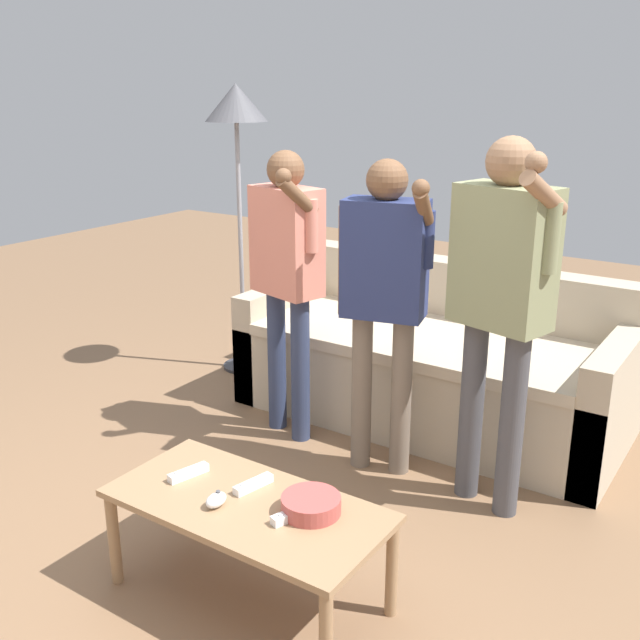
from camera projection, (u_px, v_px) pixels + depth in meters
The scene contains 12 objects.
ground_plane at pixel (242, 543), 3.01m from camera, with size 12.00×12.00×0.00m, color brown.
couch at pixel (433, 365), 4.09m from camera, with size 2.08×0.93×0.82m.
coffee_table at pixel (247, 515), 2.59m from camera, with size 1.01×0.48×0.40m.
snack_bowl at pixel (311, 505), 2.50m from camera, with size 0.21×0.21×0.06m, color #B24C47.
game_remote_nunchuk at pixel (216, 500), 2.54m from camera, with size 0.06×0.09×0.05m.
floor_lamp at pixel (237, 121), 4.39m from camera, with size 0.38×0.38×1.80m.
player_left at pixel (287, 263), 3.68m from camera, with size 0.43×0.39×1.49m.
player_center at pixel (384, 283), 3.31m from camera, with size 0.47×0.29×1.49m.
player_right at pixel (501, 285), 2.99m from camera, with size 0.47×0.41×1.61m.
game_remote_wand_near at pixel (293, 514), 2.47m from camera, with size 0.09×0.17×0.03m.
game_remote_wand_far at pixel (188, 473), 2.74m from camera, with size 0.08×0.16×0.03m.
game_remote_wand_spare at pixel (253, 484), 2.66m from camera, with size 0.07×0.17×0.03m.
Camera 1 is at (1.70, -1.97, 1.80)m, focal length 41.21 mm.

